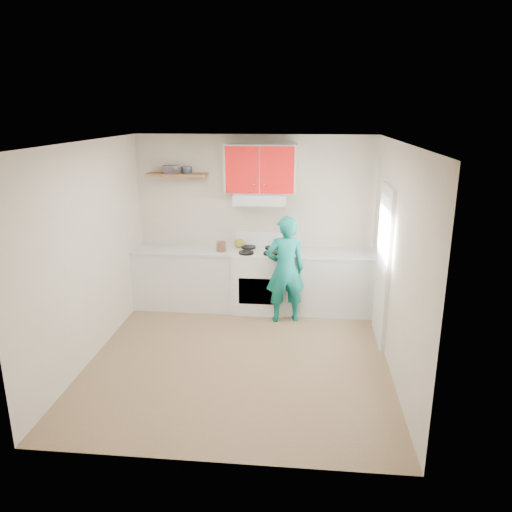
# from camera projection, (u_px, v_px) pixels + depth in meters

# --- Properties ---
(floor) EXTENTS (3.80, 3.80, 0.00)m
(floor) POSITION_uv_depth(u_px,v_px,m) (240.00, 357.00, 6.08)
(floor) COLOR brown
(floor) RESTS_ON ground
(ceiling) EXTENTS (3.60, 3.80, 0.04)m
(ceiling) POSITION_uv_depth(u_px,v_px,m) (237.00, 142.00, 5.34)
(ceiling) COLOR white
(ceiling) RESTS_ON floor
(back_wall) EXTENTS (3.60, 0.04, 2.60)m
(back_wall) POSITION_uv_depth(u_px,v_px,m) (255.00, 221.00, 7.52)
(back_wall) COLOR beige
(back_wall) RESTS_ON floor
(front_wall) EXTENTS (3.60, 0.04, 2.60)m
(front_wall) POSITION_uv_depth(u_px,v_px,m) (207.00, 325.00, 3.90)
(front_wall) COLOR beige
(front_wall) RESTS_ON floor
(left_wall) EXTENTS (0.04, 3.80, 2.60)m
(left_wall) POSITION_uv_depth(u_px,v_px,m) (90.00, 252.00, 5.88)
(left_wall) COLOR beige
(left_wall) RESTS_ON floor
(right_wall) EXTENTS (0.04, 3.80, 2.60)m
(right_wall) POSITION_uv_depth(u_px,v_px,m) (397.00, 261.00, 5.54)
(right_wall) COLOR beige
(right_wall) RESTS_ON floor
(door) EXTENTS (0.05, 0.85, 2.05)m
(door) POSITION_uv_depth(u_px,v_px,m) (383.00, 266.00, 6.29)
(door) COLOR white
(door) RESTS_ON floor
(door_glass) EXTENTS (0.01, 0.55, 0.95)m
(door_glass) POSITION_uv_depth(u_px,v_px,m) (384.00, 233.00, 6.17)
(door_glass) COLOR white
(door_glass) RESTS_ON door
(counter_left) EXTENTS (1.52, 0.60, 0.90)m
(counter_left) POSITION_uv_depth(u_px,v_px,m) (186.00, 278.00, 7.57)
(counter_left) COLOR silver
(counter_left) RESTS_ON floor
(counter_right) EXTENTS (1.32, 0.60, 0.90)m
(counter_right) POSITION_uv_depth(u_px,v_px,m) (328.00, 283.00, 7.37)
(counter_right) COLOR silver
(counter_right) RESTS_ON floor
(stove) EXTENTS (0.76, 0.65, 0.92)m
(stove) POSITION_uv_depth(u_px,v_px,m) (259.00, 280.00, 7.44)
(stove) COLOR white
(stove) RESTS_ON floor
(range_hood) EXTENTS (0.76, 0.44, 0.15)m
(range_hood) POSITION_uv_depth(u_px,v_px,m) (260.00, 198.00, 7.19)
(range_hood) COLOR silver
(range_hood) RESTS_ON back_wall
(upper_cabinets) EXTENTS (1.02, 0.33, 0.70)m
(upper_cabinets) POSITION_uv_depth(u_px,v_px,m) (261.00, 169.00, 7.12)
(upper_cabinets) COLOR red
(upper_cabinets) RESTS_ON back_wall
(shelf) EXTENTS (0.90, 0.30, 0.04)m
(shelf) POSITION_uv_depth(u_px,v_px,m) (177.00, 174.00, 7.28)
(shelf) COLOR brown
(shelf) RESTS_ON back_wall
(books) EXTENTS (0.25, 0.21, 0.11)m
(books) POSITION_uv_depth(u_px,v_px,m) (171.00, 169.00, 7.27)
(books) COLOR #423A40
(books) RESTS_ON shelf
(tin) EXTENTS (0.20, 0.20, 0.10)m
(tin) POSITION_uv_depth(u_px,v_px,m) (187.00, 170.00, 7.28)
(tin) COLOR #333D4C
(tin) RESTS_ON shelf
(kettle) EXTENTS (0.20, 0.20, 0.14)m
(kettle) POSITION_uv_depth(u_px,v_px,m) (240.00, 243.00, 7.49)
(kettle) COLOR olive
(kettle) RESTS_ON stove
(crock) EXTENTS (0.15, 0.15, 0.16)m
(crock) POSITION_uv_depth(u_px,v_px,m) (221.00, 247.00, 7.29)
(crock) COLOR brown
(crock) RESTS_ON counter_left
(cutting_board) EXTENTS (0.29, 0.23, 0.02)m
(cutting_board) POSITION_uv_depth(u_px,v_px,m) (303.00, 252.00, 7.28)
(cutting_board) COLOR olive
(cutting_board) RESTS_ON counter_right
(silicone_mat) EXTENTS (0.33, 0.28, 0.01)m
(silicone_mat) POSITION_uv_depth(u_px,v_px,m) (354.00, 255.00, 7.19)
(silicone_mat) COLOR red
(silicone_mat) RESTS_ON counter_right
(person) EXTENTS (0.64, 0.50, 1.55)m
(person) POSITION_uv_depth(u_px,v_px,m) (285.00, 269.00, 6.94)
(person) COLOR #0C7164
(person) RESTS_ON floor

